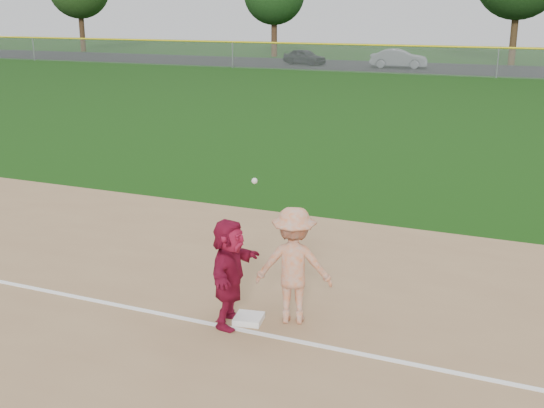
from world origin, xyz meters
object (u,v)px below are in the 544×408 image
at_px(first_base, 249,319).
at_px(car_left, 305,57).
at_px(car_mid, 399,59).
at_px(base_runner, 230,272).

relative_size(first_base, car_left, 0.11).
height_order(first_base, car_left, car_left).
distance_m(first_base, car_mid, 46.14).
distance_m(base_runner, car_mid, 46.26).
bearing_deg(first_base, base_runner, -143.62).
distance_m(car_left, car_mid, 7.96).
xyz_separation_m(first_base, base_runner, (-0.23, -0.17, 0.78)).
xyz_separation_m(first_base, car_mid, (-8.37, 45.37, 0.67)).
bearing_deg(car_left, first_base, -142.30).
xyz_separation_m(first_base, car_left, (-16.32, 45.56, 0.58)).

